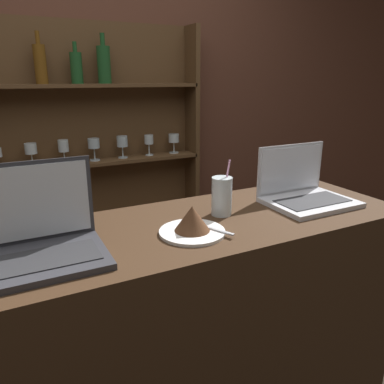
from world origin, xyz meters
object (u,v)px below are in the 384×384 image
(laptop_near, at_px, (44,238))
(water_glass, at_px, (222,196))
(cake_plate, at_px, (192,223))
(laptop_far, at_px, (304,191))

(laptop_near, bearing_deg, water_glass, 5.91)
(water_glass, bearing_deg, cake_plate, -148.41)
(cake_plate, height_order, water_glass, water_glass)
(laptop_near, bearing_deg, cake_plate, -5.66)
(laptop_near, xyz_separation_m, laptop_far, (0.95, 0.04, -0.01))
(cake_plate, bearing_deg, laptop_far, 8.65)
(cake_plate, bearing_deg, laptop_near, 174.34)
(laptop_near, relative_size, cake_plate, 1.47)
(laptop_near, relative_size, water_glass, 1.55)
(cake_plate, relative_size, water_glass, 1.06)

